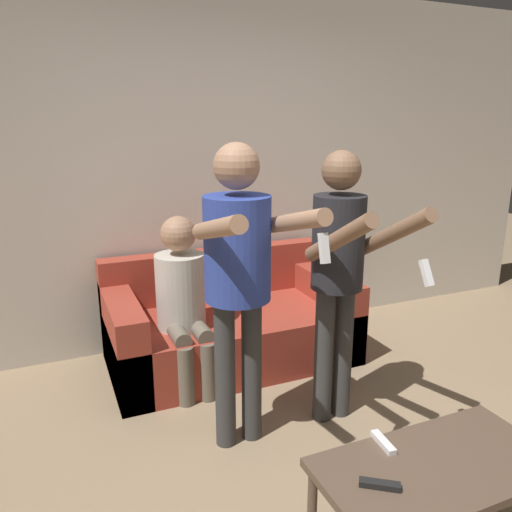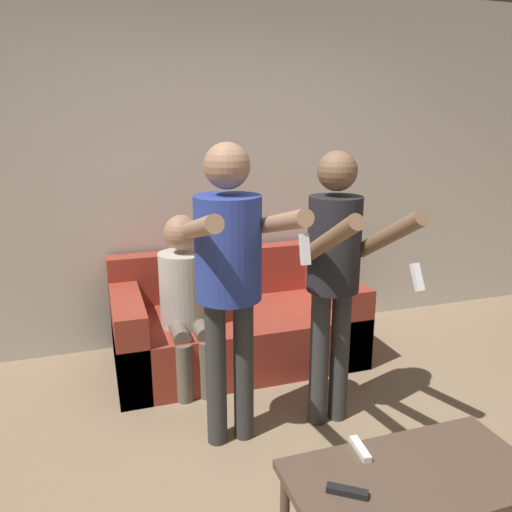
# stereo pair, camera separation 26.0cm
# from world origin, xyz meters

# --- Properties ---
(wall_back) EXTENTS (6.40, 0.06, 2.70)m
(wall_back) POSITION_xyz_m (0.00, 2.16, 1.35)
(wall_back) COLOR beige
(wall_back) RESTS_ON ground_plane
(couch) EXTENTS (1.74, 0.91, 0.76)m
(couch) POSITION_xyz_m (-0.07, 1.68, 0.26)
(couch) COLOR #9E3828
(couch) RESTS_ON ground_plane
(person_standing_left) EXTENTS (0.46, 0.72, 1.63)m
(person_standing_left) POSITION_xyz_m (-0.37, 0.71, 1.03)
(person_standing_left) COLOR #383838
(person_standing_left) RESTS_ON ground_plane
(person_standing_right) EXTENTS (0.41, 0.70, 1.58)m
(person_standing_right) POSITION_xyz_m (0.23, 0.71, 0.97)
(person_standing_right) COLOR #383838
(person_standing_right) RESTS_ON ground_plane
(person_seated) EXTENTS (0.32, 0.54, 1.14)m
(person_seated) POSITION_xyz_m (-0.47, 1.47, 0.62)
(person_seated) COLOR #6B6051
(person_seated) RESTS_ON ground_plane
(coffee_table) EXTENTS (0.97, 0.49, 0.42)m
(coffee_table) POSITION_xyz_m (0.08, -0.28, 0.38)
(coffee_table) COLOR brown
(coffee_table) RESTS_ON ground_plane
(remote_near) EXTENTS (0.14, 0.12, 0.02)m
(remote_near) POSITION_xyz_m (-0.21, -0.30, 0.43)
(remote_near) COLOR black
(remote_near) RESTS_ON coffee_table
(remote_far) EXTENTS (0.05, 0.15, 0.02)m
(remote_far) POSITION_xyz_m (-0.05, -0.10, 0.43)
(remote_far) COLOR white
(remote_far) RESTS_ON coffee_table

